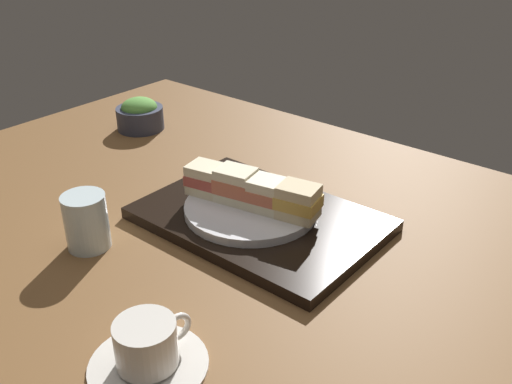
{
  "coord_description": "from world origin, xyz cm",
  "views": [
    {
      "loc": [
        -56.54,
        61.5,
        50.88
      ],
      "look_at": [
        -1.84,
        -4.92,
        5.0
      ],
      "focal_mm": 40.52,
      "sensor_mm": 36.0,
      "label": 1
    }
  ],
  "objects_px": {
    "sandwich_farmost": "(207,179)",
    "drinking_glass": "(86,221)",
    "coffee_cup": "(148,349)",
    "sandwich_inner_far": "(236,185)",
    "sandwich_inner_near": "(266,194)",
    "sandwich_plate": "(251,208)",
    "sandwich_nearmost": "(298,202)",
    "salad_bowl": "(140,115)"
  },
  "relations": [
    {
      "from": "sandwich_farmost",
      "to": "drinking_glass",
      "type": "bearing_deg",
      "value": 72.36
    },
    {
      "from": "sandwich_farmost",
      "to": "drinking_glass",
      "type": "distance_m",
      "value": 0.22
    },
    {
      "from": "sandwich_farmost",
      "to": "coffee_cup",
      "type": "xyz_separation_m",
      "value": [
        -0.21,
        0.32,
        -0.03
      ]
    },
    {
      "from": "sandwich_inner_far",
      "to": "coffee_cup",
      "type": "relative_size",
      "value": 0.51
    },
    {
      "from": "sandwich_inner_near",
      "to": "sandwich_plate",
      "type": "bearing_deg",
      "value": 10.42
    },
    {
      "from": "sandwich_plate",
      "to": "coffee_cup",
      "type": "bearing_deg",
      "value": 109.86
    },
    {
      "from": "sandwich_inner_near",
      "to": "sandwich_inner_far",
      "type": "xyz_separation_m",
      "value": [
        0.06,
        0.01,
        0.0
      ]
    },
    {
      "from": "sandwich_nearmost",
      "to": "salad_bowl",
      "type": "bearing_deg",
      "value": -14.71
    },
    {
      "from": "sandwich_farmost",
      "to": "sandwich_nearmost",
      "type": "bearing_deg",
      "value": -169.58
    },
    {
      "from": "sandwich_inner_far",
      "to": "drinking_glass",
      "type": "height_order",
      "value": "sandwich_inner_far"
    },
    {
      "from": "drinking_glass",
      "to": "sandwich_nearmost",
      "type": "bearing_deg",
      "value": -135.04
    },
    {
      "from": "sandwich_nearmost",
      "to": "sandwich_inner_near",
      "type": "relative_size",
      "value": 1.06
    },
    {
      "from": "sandwich_plate",
      "to": "salad_bowl",
      "type": "bearing_deg",
      "value": -18.93
    },
    {
      "from": "sandwich_plate",
      "to": "sandwich_inner_far",
      "type": "relative_size",
      "value": 3.08
    },
    {
      "from": "sandwich_plate",
      "to": "coffee_cup",
      "type": "height_order",
      "value": "coffee_cup"
    },
    {
      "from": "sandwich_inner_near",
      "to": "sandwich_farmost",
      "type": "height_order",
      "value": "sandwich_inner_near"
    },
    {
      "from": "sandwich_nearmost",
      "to": "sandwich_plate",
      "type": "bearing_deg",
      "value": 10.42
    },
    {
      "from": "coffee_cup",
      "to": "drinking_glass",
      "type": "relative_size",
      "value": 1.6
    },
    {
      "from": "sandwich_nearmost",
      "to": "drinking_glass",
      "type": "xyz_separation_m",
      "value": [
        0.24,
        0.24,
        -0.02
      ]
    },
    {
      "from": "sandwich_plate",
      "to": "drinking_glass",
      "type": "distance_m",
      "value": 0.27
    },
    {
      "from": "sandwich_plate",
      "to": "sandwich_nearmost",
      "type": "bearing_deg",
      "value": -169.58
    },
    {
      "from": "sandwich_plate",
      "to": "sandwich_farmost",
      "type": "distance_m",
      "value": 0.09
    },
    {
      "from": "salad_bowl",
      "to": "drinking_glass",
      "type": "height_order",
      "value": "drinking_glass"
    },
    {
      "from": "salad_bowl",
      "to": "sandwich_farmost",
      "type": "bearing_deg",
      "value": 155.34
    },
    {
      "from": "sandwich_plate",
      "to": "sandwich_nearmost",
      "type": "xyz_separation_m",
      "value": [
        -0.09,
        -0.02,
        0.04
      ]
    },
    {
      "from": "sandwich_farmost",
      "to": "sandwich_inner_far",
      "type": "bearing_deg",
      "value": -169.58
    },
    {
      "from": "sandwich_nearmost",
      "to": "drinking_glass",
      "type": "distance_m",
      "value": 0.33
    },
    {
      "from": "sandwich_nearmost",
      "to": "sandwich_inner_far",
      "type": "relative_size",
      "value": 1.04
    },
    {
      "from": "sandwich_inner_near",
      "to": "sandwich_farmost",
      "type": "relative_size",
      "value": 0.98
    },
    {
      "from": "sandwich_inner_near",
      "to": "drinking_glass",
      "type": "relative_size",
      "value": 0.79
    },
    {
      "from": "sandwich_nearmost",
      "to": "drinking_glass",
      "type": "relative_size",
      "value": 0.84
    },
    {
      "from": "sandwich_inner_near",
      "to": "coffee_cup",
      "type": "xyz_separation_m",
      "value": [
        -0.09,
        0.34,
        -0.04
      ]
    },
    {
      "from": "sandwich_inner_far",
      "to": "sandwich_farmost",
      "type": "relative_size",
      "value": 1.01
    },
    {
      "from": "sandwich_inner_far",
      "to": "sandwich_inner_near",
      "type": "bearing_deg",
      "value": -169.58
    },
    {
      "from": "sandwich_nearmost",
      "to": "sandwich_inner_near",
      "type": "height_order",
      "value": "sandwich_nearmost"
    },
    {
      "from": "sandwich_inner_near",
      "to": "sandwich_inner_far",
      "type": "relative_size",
      "value": 0.98
    },
    {
      "from": "sandwich_plate",
      "to": "sandwich_inner_near",
      "type": "xyz_separation_m",
      "value": [
        -0.03,
        -0.01,
        0.03
      ]
    },
    {
      "from": "sandwich_farmost",
      "to": "coffee_cup",
      "type": "relative_size",
      "value": 0.5
    },
    {
      "from": "coffee_cup",
      "to": "drinking_glass",
      "type": "bearing_deg",
      "value": -22.75
    },
    {
      "from": "sandwich_nearmost",
      "to": "salad_bowl",
      "type": "height_order",
      "value": "sandwich_nearmost"
    },
    {
      "from": "drinking_glass",
      "to": "sandwich_farmost",
      "type": "bearing_deg",
      "value": -107.64
    },
    {
      "from": "salad_bowl",
      "to": "drinking_glass",
      "type": "bearing_deg",
      "value": 130.21
    }
  ]
}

